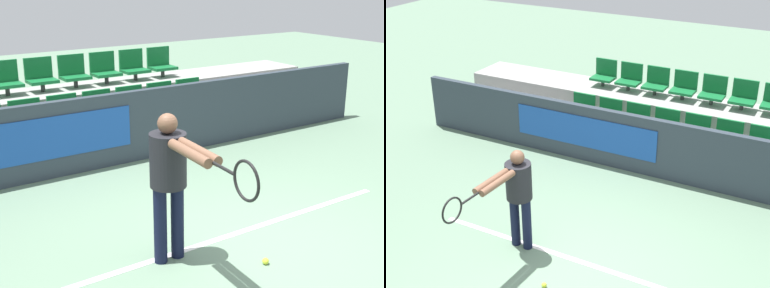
# 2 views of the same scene
# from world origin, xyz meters

# --- Properties ---
(ground_plane) EXTENTS (30.00, 30.00, 0.00)m
(ground_plane) POSITION_xyz_m (0.00, 0.00, 0.00)
(ground_plane) COLOR slate
(court_baseline) EXTENTS (4.42, 0.08, 0.01)m
(court_baseline) POSITION_xyz_m (0.00, 0.39, 0.00)
(court_baseline) COLOR white
(court_baseline) RESTS_ON ground
(barrier_wall) EXTENTS (9.63, 0.14, 1.07)m
(barrier_wall) POSITION_xyz_m (-0.03, 3.13, 0.54)
(barrier_wall) COLOR #2D3842
(barrier_wall) RESTS_ON ground
(bleacher_tier_front) EXTENTS (9.23, 1.00, 0.43)m
(bleacher_tier_front) POSITION_xyz_m (0.00, 3.71, 0.22)
(bleacher_tier_front) COLOR #9E9E99
(bleacher_tier_front) RESTS_ON ground
(bleacher_tier_middle) EXTENTS (9.23, 1.00, 0.86)m
(bleacher_tier_middle) POSITION_xyz_m (0.00, 4.71, 0.43)
(bleacher_tier_middle) COLOR #9E9E99
(bleacher_tier_middle) RESTS_ON ground
(stadium_chair_1) EXTENTS (0.46, 0.37, 0.54)m
(stadium_chair_1) POSITION_xyz_m (-1.13, 3.83, 0.68)
(stadium_chair_1) COLOR #333333
(stadium_chair_1) RESTS_ON bleacher_tier_front
(stadium_chair_2) EXTENTS (0.46, 0.37, 0.54)m
(stadium_chair_2) POSITION_xyz_m (-0.57, 3.83, 0.68)
(stadium_chair_2) COLOR #333333
(stadium_chair_2) RESTS_ON bleacher_tier_front
(stadium_chair_3) EXTENTS (0.46, 0.37, 0.54)m
(stadium_chair_3) POSITION_xyz_m (0.00, 3.83, 0.68)
(stadium_chair_3) COLOR #333333
(stadium_chair_3) RESTS_ON bleacher_tier_front
(stadium_chair_4) EXTENTS (0.46, 0.37, 0.54)m
(stadium_chair_4) POSITION_xyz_m (0.57, 3.83, 0.68)
(stadium_chair_4) COLOR #333333
(stadium_chair_4) RESTS_ON bleacher_tier_front
(stadium_chair_5) EXTENTS (0.46, 0.37, 0.54)m
(stadium_chair_5) POSITION_xyz_m (1.13, 3.83, 0.68)
(stadium_chair_5) COLOR #333333
(stadium_chair_5) RESTS_ON bleacher_tier_front
(stadium_chair_6) EXTENTS (0.46, 0.37, 0.54)m
(stadium_chair_6) POSITION_xyz_m (1.70, 3.83, 0.68)
(stadium_chair_6) COLOR #333333
(stadium_chair_6) RESTS_ON bleacher_tier_front
(stadium_chair_8) EXTENTS (0.46, 0.37, 0.54)m
(stadium_chair_8) POSITION_xyz_m (-1.13, 4.83, 1.11)
(stadium_chair_8) COLOR #333333
(stadium_chair_8) RESTS_ON bleacher_tier_middle
(stadium_chair_9) EXTENTS (0.46, 0.37, 0.54)m
(stadium_chair_9) POSITION_xyz_m (-0.57, 4.83, 1.11)
(stadium_chair_9) COLOR #333333
(stadium_chair_9) RESTS_ON bleacher_tier_middle
(stadium_chair_10) EXTENTS (0.46, 0.37, 0.54)m
(stadium_chair_10) POSITION_xyz_m (0.00, 4.83, 1.11)
(stadium_chair_10) COLOR #333333
(stadium_chair_10) RESTS_ON bleacher_tier_middle
(stadium_chair_11) EXTENTS (0.46, 0.37, 0.54)m
(stadium_chair_11) POSITION_xyz_m (0.57, 4.83, 1.11)
(stadium_chair_11) COLOR #333333
(stadium_chair_11) RESTS_ON bleacher_tier_middle
(stadium_chair_12) EXTENTS (0.46, 0.37, 0.54)m
(stadium_chair_12) POSITION_xyz_m (1.13, 4.83, 1.11)
(stadium_chair_12) COLOR #333333
(stadium_chair_12) RESTS_ON bleacher_tier_middle
(stadium_chair_13) EXTENTS (0.46, 0.37, 0.54)m
(stadium_chair_13) POSITION_xyz_m (1.70, 4.83, 1.11)
(stadium_chair_13) COLOR #333333
(stadium_chair_13) RESTS_ON bleacher_tier_middle
(tennis_player) EXTENTS (0.35, 1.58, 1.50)m
(tennis_player) POSITION_xyz_m (-0.86, 0.27, 0.94)
(tennis_player) COLOR black
(tennis_player) RESTS_ON ground
(tennis_ball) EXTENTS (0.07, 0.07, 0.07)m
(tennis_ball) POSITION_xyz_m (-0.12, -0.27, 0.03)
(tennis_ball) COLOR #CCDB33
(tennis_ball) RESTS_ON ground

